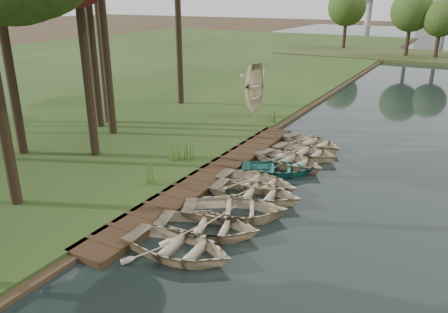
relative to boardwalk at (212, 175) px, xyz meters
The scene contains 17 objects.
ground 1.61m from the boardwalk, ahead, with size 300.00×300.00×0.00m, color #3D2F1D.
boardwalk is the anchor object (origin of this frame).
building_b 145.16m from the boardwalk, 91.34° to the left, with size 8.00×8.00×12.00m, color #A5A5A0.
rowboat_0 6.57m from the boardwalk, 69.14° to the right, with size 2.71×3.80×0.79m, color #C6B38F.
rowboat_1 5.17m from the boardwalk, 61.26° to the right, with size 2.69×3.77×0.78m, color #C6B38F.
rowboat_2 4.07m from the boardwalk, 47.25° to the right, with size 2.86×4.00×0.83m, color #C6B38F.
rowboat_3 3.03m from the boardwalk, 23.04° to the right, with size 2.74×3.84×0.80m, color #C6B38F.
rowboat_4 2.35m from the boardwalk, ahead, with size 2.63×3.68×0.76m, color #C6B38F.
rowboat_5 3.09m from the boardwalk, 36.01° to the left, with size 2.43×3.40×0.71m, color #2C7B70.
rowboat_6 4.01m from the boardwalk, 49.12° to the left, with size 2.68×3.75×0.78m, color #C6B38F.
rowboat_7 5.52m from the boardwalk, 58.43° to the left, with size 2.53×3.54×0.73m, color #C6B38F.
rowboat_8 6.93m from the boardwalk, 67.27° to the left, with size 2.58×3.62×0.75m, color #C6B38F.
stored_rowboat 10.41m from the boardwalk, 104.57° to the left, with size 2.53×3.54×0.73m, color #C6B38F.
reeds_0 2.93m from the boardwalk, 125.92° to the right, with size 0.60×0.60×1.06m, color #3F661E.
reeds_1 2.50m from the boardwalk, 169.96° to the left, with size 0.60×0.60×0.99m, color #3F661E.
reeds_2 2.10m from the boardwalk, 154.42° to the left, with size 0.60×0.60×0.97m, color #3F661E.
reeds_3 9.36m from the boardwalk, 96.15° to the left, with size 0.60×0.60×0.89m, color #3F661E.
Camera 1 is at (7.98, -16.06, 7.92)m, focal length 35.00 mm.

